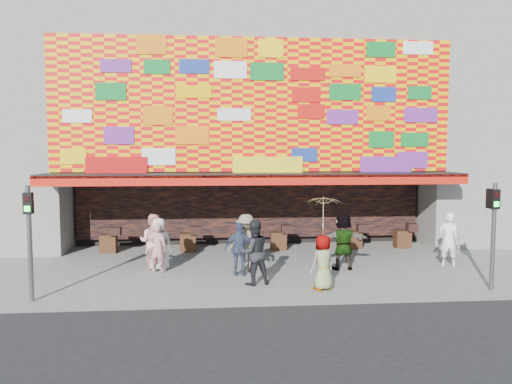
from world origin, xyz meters
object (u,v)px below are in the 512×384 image
ped_b (157,248)px  ped_f (343,241)px  ped_i (153,242)px  ped_e (240,249)px  signal_right (494,224)px  ped_c (254,252)px  ped_d (246,243)px  signal_left (29,230)px  ped_h (448,239)px  ped_g (323,262)px  ped_a (159,244)px  parasol (324,213)px

ped_b → ped_f: bearing=-165.2°
ped_i → ped_e: bearing=170.6°
signal_right → ped_e: (-6.91, 2.22, -1.03)m
ped_c → ped_d: ped_c is taller
signal_left → ped_c: size_ratio=1.59×
ped_h → ped_i: (-9.81, 0.47, -0.00)m
ped_e → ped_h: ped_h is taller
ped_b → ped_i: size_ratio=0.88×
ped_d → ped_i: bearing=-15.4°
ped_d → ped_g: size_ratio=1.19×
ped_a → ped_g: size_ratio=1.11×
ped_b → ped_d: size_ratio=0.87×
ped_c → ped_h: ped_c is taller
ped_d → ped_i: size_ratio=1.01×
ped_b → ped_i: 0.57m
ped_f → ped_i: size_ratio=1.02×
ped_g → ped_i: ped_i is taller
ped_d → parasol: bearing=124.0°
ped_a → ped_i: (-0.22, 0.19, 0.05)m
ped_a → parasol: 5.65m
ped_b → parasol: 5.52m
ped_h → ped_f: bearing=14.8°
signal_left → ped_g: size_ratio=1.94×
ped_e → ped_f: size_ratio=0.89×
signal_left → ped_d: 6.44m
ped_c → ped_d: size_ratio=1.03×
ped_f → ped_h: bearing=-178.9°
ped_b → ped_a: bearing=-76.4°
signal_left → ped_h: bearing=12.7°
ped_c → ped_e: (-0.35, 1.08, -0.12)m
ped_h → ped_c: bearing=27.4°
ped_g → parasol: size_ratio=0.83×
signal_right → ped_d: 7.30m
ped_f → ped_h: (3.62, 0.10, -0.02)m
ped_d → parasol: (2.00, -2.37, 1.24)m
ped_d → ped_g: (2.00, -2.37, -0.15)m
ped_b → ped_d: bearing=-164.2°
ped_g → parasol: (0.00, 0.00, 1.39)m
ped_g → ped_h: 5.35m
signal_left → ped_g: bearing=3.2°
ped_h → parasol: size_ratio=0.98×
ped_h → ped_i: bearing=10.5°
ped_c → ped_h: 6.88m
ped_c → parasol: (1.88, -0.71, 1.22)m
ped_d → signal_left: bearing=19.9°
ped_d → ped_a: bearing=-12.2°
ped_b → ped_i: bearing=-52.6°
ped_g → signal_right: bearing=147.7°
ped_d → ped_b: bearing=-5.6°
ped_i → parasol: 5.92m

